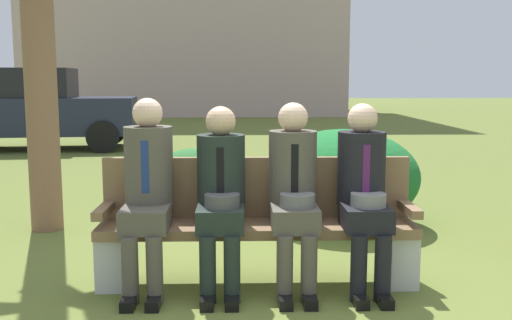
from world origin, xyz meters
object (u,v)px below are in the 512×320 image
Objects in this scene: park_bench at (257,223)px; seated_man_leftmost at (147,184)px; shrub_mid_lawn at (342,177)px; parked_car_near at (38,109)px; seated_man_centerright at (294,187)px; shrub_near_bench at (193,171)px; seated_man_centerleft at (221,189)px; seated_man_rightmost at (364,187)px.

park_bench is 1.68× the size of seated_man_leftmost.
parked_car_near reaches higher than shrub_mid_lawn.
seated_man_centerright reaches higher than shrub_near_bench.
seated_man_centerleft reaches higher than park_bench.
seated_man_centerright reaches higher than shrub_mid_lawn.
seated_man_centerleft is 0.51m from seated_man_centerright.
seated_man_rightmost reaches higher than park_bench.
shrub_near_bench is 2.37m from shrub_mid_lawn.
seated_man_leftmost is at bearing -132.72° from shrub_mid_lawn.
shrub_mid_lawn is at bearing -45.66° from shrub_near_bench.
seated_man_leftmost is at bearing 179.50° from seated_man_centerright.
park_bench is 0.81m from seated_man_rightmost.
park_bench is at bearing 151.90° from seated_man_centerright.
seated_man_centerleft is (-0.26, -0.14, 0.28)m from park_bench.
seated_man_rightmost is (0.49, -0.00, -0.00)m from seated_man_centerright.
seated_man_leftmost is at bearing 178.71° from seated_man_centerleft.
seated_man_centerright is (0.25, -0.13, 0.29)m from park_bench.
parked_car_near is at bearing 115.99° from seated_man_centerleft.
seated_man_rightmost reaches higher than shrub_mid_lawn.
seated_man_rightmost is at bearing 0.11° from seated_man_centerleft.
seated_man_centerright reaches higher than seated_man_centerleft.
seated_man_leftmost is 1.45× the size of shrub_near_bench.
parked_car_near is at bearing 126.53° from shrub_near_bench.
seated_man_rightmost is 1.84m from shrub_mid_lawn.
park_bench is 0.84m from seated_man_leftmost.
seated_man_centerleft is 1.39× the size of shrub_near_bench.
seated_man_rightmost is (1.00, 0.00, 0.01)m from seated_man_centerleft.
park_bench is 3.46m from shrub_near_bench.
seated_man_centerright is at bearing -0.50° from seated_man_leftmost.
shrub_mid_lawn is (0.17, 1.82, -0.24)m from seated_man_rightmost.
seated_man_rightmost is at bearing -95.22° from shrub_mid_lawn.
seated_man_rightmost is at bearing -0.36° from seated_man_leftmost.
seated_man_centerright reaches higher than park_bench.
shrub_mid_lawn is at bearing 61.73° from park_bench.
shrub_near_bench is at bearing 134.34° from shrub_mid_lawn.
shrub_mid_lawn is (1.67, 1.81, -0.26)m from seated_man_leftmost.
seated_man_leftmost is 1.05× the size of seated_man_centerleft.
parked_car_near is (-4.58, 8.35, 0.11)m from seated_man_centerright.
seated_man_centerleft reaches higher than shrub_mid_lawn.
park_bench is 9.30m from parked_car_near.
seated_man_centerleft is 0.83× the size of shrub_mid_lawn.
shrub_near_bench is at bearing -53.47° from parked_car_near.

